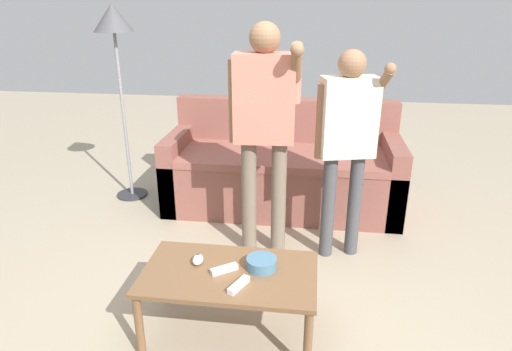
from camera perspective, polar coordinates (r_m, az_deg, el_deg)
ground_plane at (r=2.82m, az=-1.44°, el=-16.20°), size 12.00×12.00×0.00m
couch at (r=3.95m, az=3.43°, el=0.69°), size 1.98×0.84×0.90m
coffee_table at (r=2.43m, az=-3.40°, el=-13.14°), size 0.92×0.53×0.39m
snack_bowl at (r=2.41m, az=0.70°, el=-11.13°), size 0.16×0.16×0.06m
game_remote_nunchuk at (r=2.47m, az=-7.42°, el=-10.58°), size 0.06×0.09×0.05m
floor_lamp at (r=4.03m, az=-17.61°, el=16.81°), size 0.33×0.33×1.69m
player_right at (r=3.00m, az=11.55°, el=5.33°), size 0.46×0.29×1.44m
player_center at (r=2.97m, az=1.08°, el=7.57°), size 0.49×0.36×1.60m
game_remote_wand_near at (r=2.40m, az=-4.08°, el=-11.83°), size 0.14×0.11×0.03m
game_remote_wand_far at (r=2.28m, az=-2.22°, el=-13.78°), size 0.10×0.15×0.03m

